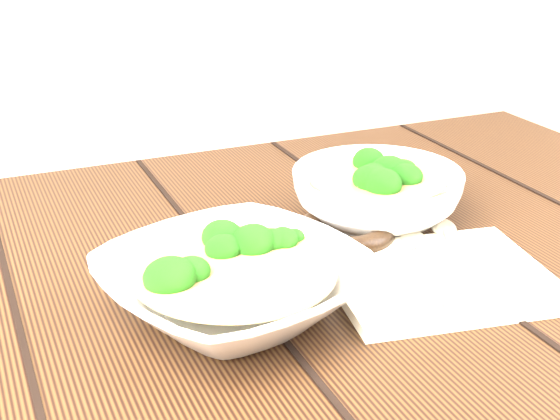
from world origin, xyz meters
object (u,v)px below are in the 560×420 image
soup_bowl_back (377,194)px  trivet (344,233)px  table (263,390)px  soup_bowl_front (234,284)px  napkin (438,278)px

soup_bowl_back → trivet: size_ratio=1.97×
table → trivet: trivet is taller
table → soup_bowl_front: 0.16m
soup_bowl_front → napkin: size_ratio=1.35×
soup_bowl_front → trivet: soup_bowl_front is taller
trivet → table: bearing=-156.8°
soup_bowl_front → soup_bowl_back: bearing=30.9°
table → soup_bowl_back: (0.17, 0.09, 0.15)m
soup_bowl_front → soup_bowl_back: soup_bowl_back is taller
soup_bowl_back → napkin: 0.16m
table → soup_bowl_back: bearing=27.1°
soup_bowl_front → trivet: 0.18m
soup_bowl_back → soup_bowl_front: bearing=-149.1°
soup_bowl_back → trivet: soup_bowl_back is taller
napkin → table: bearing=167.0°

